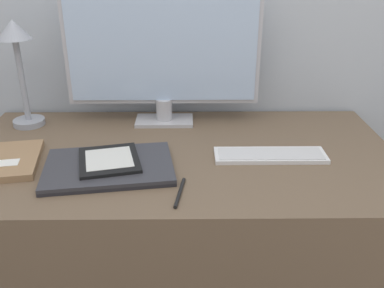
{
  "coord_description": "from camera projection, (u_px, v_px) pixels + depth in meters",
  "views": [
    {
      "loc": [
        0.03,
        -0.94,
        1.28
      ],
      "look_at": [
        0.04,
        0.13,
        0.79
      ],
      "focal_mm": 40.0,
      "sensor_mm": 36.0,
      "label": 1
    }
  ],
  "objects": [
    {
      "name": "desk",
      "position": [
        180.0,
        251.0,
        1.42
      ],
      "size": [
        1.29,
        0.69,
        0.73
      ],
      "color": "brown",
      "rests_on": "ground_plane"
    },
    {
      "name": "monitor",
      "position": [
        163.0,
        53.0,
        1.38
      ],
      "size": [
        0.64,
        0.11,
        0.45
      ],
      "color": "#B7B7BC",
      "rests_on": "desk"
    },
    {
      "name": "keyboard",
      "position": [
        270.0,
        155.0,
        1.23
      ],
      "size": [
        0.32,
        0.1,
        0.01
      ],
      "color": "silver",
      "rests_on": "desk"
    },
    {
      "name": "laptop",
      "position": [
        109.0,
        167.0,
        1.16
      ],
      "size": [
        0.37,
        0.28,
        0.02
      ],
      "color": "#232328",
      "rests_on": "desk"
    },
    {
      "name": "ereader",
      "position": [
        109.0,
        160.0,
        1.17
      ],
      "size": [
        0.2,
        0.21,
        0.01
      ],
      "color": "black",
      "rests_on": "laptop"
    },
    {
      "name": "desk_lamp",
      "position": [
        18.0,
        56.0,
        1.36
      ],
      "size": [
        0.11,
        0.11,
        0.35
      ],
      "color": "#999EA8",
      "rests_on": "desk"
    },
    {
      "name": "notebook",
      "position": [
        5.0,
        161.0,
        1.19
      ],
      "size": [
        0.22,
        0.26,
        0.02
      ],
      "color": "#93704C",
      "rests_on": "desk"
    },
    {
      "name": "pen",
      "position": [
        180.0,
        193.0,
        1.05
      ],
      "size": [
        0.03,
        0.13,
        0.01
      ],
      "color": "black",
      "rests_on": "desk"
    }
  ]
}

